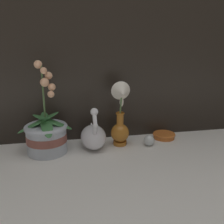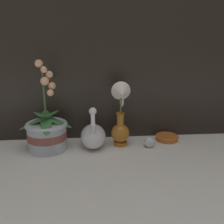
{
  "view_description": "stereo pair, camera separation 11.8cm",
  "coord_description": "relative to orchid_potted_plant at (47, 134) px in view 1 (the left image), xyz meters",
  "views": [
    {
      "loc": [
        -0.19,
        -1.0,
        0.5
      ],
      "look_at": [
        0.02,
        0.11,
        0.17
      ],
      "focal_mm": 42.0,
      "sensor_mm": 36.0,
      "label": 1
    },
    {
      "loc": [
        -0.07,
        -1.01,
        0.5
      ],
      "look_at": [
        0.02,
        0.11,
        0.17
      ],
      "focal_mm": 42.0,
      "sensor_mm": 36.0,
      "label": 2
    }
  ],
  "objects": [
    {
      "name": "swan_figurine",
      "position": [
        0.21,
        0.01,
        -0.03
      ],
      "size": [
        0.12,
        0.19,
        0.2
      ],
      "color": "white",
      "rests_on": "ground_plane"
    },
    {
      "name": "window_backdrop",
      "position": [
        0.27,
        0.14,
        0.52
      ],
      "size": [
        2.8,
        0.03,
        1.2
      ],
      "color": "black",
      "rests_on": "ground_plane"
    },
    {
      "name": "blue_vase",
      "position": [
        0.33,
        0.01,
        0.05
      ],
      "size": [
        0.09,
        0.11,
        0.3
      ],
      "color": "#B26B23",
      "rests_on": "ground_plane"
    },
    {
      "name": "glass_sphere",
      "position": [
        0.46,
        -0.02,
        -0.06
      ],
      "size": [
        0.05,
        0.05,
        0.05
      ],
      "color": "silver",
      "rests_on": "ground_plane"
    },
    {
      "name": "amber_dish",
      "position": [
        0.57,
        0.06,
        -0.07
      ],
      "size": [
        0.11,
        0.11,
        0.03
      ],
      "color": "#C66628",
      "rests_on": "ground_plane"
    },
    {
      "name": "orchid_potted_plant",
      "position": [
        0.0,
        0.0,
        0.0
      ],
      "size": [
        0.24,
        0.24,
        0.4
      ],
      "color": "#B2BCCC",
      "rests_on": "ground_plane"
    },
    {
      "name": "ground_plane",
      "position": [
        0.27,
        -0.1,
        -0.08
      ],
      "size": [
        2.8,
        2.8,
        0.0
      ],
      "primitive_type": "plane",
      "color": "silver"
    }
  ]
}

